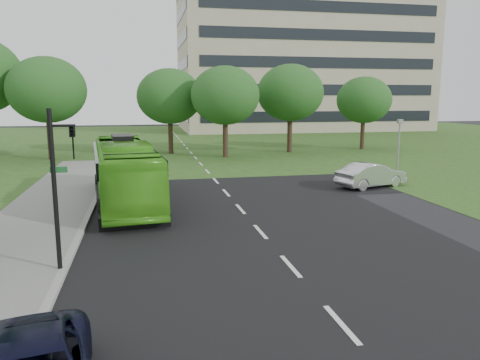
{
  "coord_description": "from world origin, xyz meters",
  "views": [
    {
      "loc": [
        -4.5,
        -15.75,
        5.39
      ],
      "look_at": [
        -0.18,
        5.2,
        1.6
      ],
      "focal_mm": 35.0,
      "sensor_mm": 36.0,
      "label": 1
    }
  ],
  "objects_px": {
    "camera_pole": "(399,140)",
    "tree_park_a": "(47,90)",
    "office_building": "(300,55)",
    "tree_park_b": "(170,96)",
    "tree_park_e": "(364,100)",
    "tree_park_c": "(225,96)",
    "sedan": "(371,175)",
    "tree_park_d": "(290,93)",
    "traffic_light": "(59,178)",
    "bus": "(125,173)"
  },
  "relations": [
    {
      "from": "office_building",
      "to": "tree_park_c",
      "type": "bearing_deg",
      "value": -118.1
    },
    {
      "from": "tree_park_c",
      "to": "sedan",
      "type": "height_order",
      "value": "tree_park_c"
    },
    {
      "from": "office_building",
      "to": "camera_pole",
      "type": "relative_size",
      "value": 10.15
    },
    {
      "from": "bus",
      "to": "traffic_light",
      "type": "height_order",
      "value": "traffic_light"
    },
    {
      "from": "tree_park_c",
      "to": "bus",
      "type": "relative_size",
      "value": 0.71
    },
    {
      "from": "bus",
      "to": "tree_park_d",
      "type": "bearing_deg",
      "value": 46.98
    },
    {
      "from": "tree_park_a",
      "to": "sedan",
      "type": "bearing_deg",
      "value": -39.38
    },
    {
      "from": "traffic_light",
      "to": "tree_park_e",
      "type": "bearing_deg",
      "value": 54.82
    },
    {
      "from": "tree_park_a",
      "to": "tree_park_b",
      "type": "bearing_deg",
      "value": 11.74
    },
    {
      "from": "office_building",
      "to": "tree_park_c",
      "type": "relative_size",
      "value": 4.91
    },
    {
      "from": "office_building",
      "to": "bus",
      "type": "relative_size",
      "value": 3.48
    },
    {
      "from": "office_building",
      "to": "sedan",
      "type": "distance_m",
      "value": 54.84
    },
    {
      "from": "office_building",
      "to": "tree_park_a",
      "type": "relative_size",
      "value": 4.53
    },
    {
      "from": "tree_park_e",
      "to": "bus",
      "type": "xyz_separation_m",
      "value": [
        -23.48,
        -21.21,
        -3.5
      ]
    },
    {
      "from": "tree_park_d",
      "to": "tree_park_b",
      "type": "bearing_deg",
      "value": 174.64
    },
    {
      "from": "sedan",
      "to": "traffic_light",
      "type": "relative_size",
      "value": 0.9
    },
    {
      "from": "tree_park_c",
      "to": "office_building",
      "type": "bearing_deg",
      "value": 61.9
    },
    {
      "from": "tree_park_b",
      "to": "tree_park_e",
      "type": "relative_size",
      "value": 1.08
    },
    {
      "from": "office_building",
      "to": "bus",
      "type": "distance_m",
      "value": 61.07
    },
    {
      "from": "tree_park_d",
      "to": "camera_pole",
      "type": "height_order",
      "value": "tree_park_d"
    },
    {
      "from": "tree_park_d",
      "to": "camera_pole",
      "type": "bearing_deg",
      "value": -80.72
    },
    {
      "from": "office_building",
      "to": "tree_park_a",
      "type": "bearing_deg",
      "value": -135.1
    },
    {
      "from": "tree_park_d",
      "to": "bus",
      "type": "height_order",
      "value": "tree_park_d"
    },
    {
      "from": "tree_park_e",
      "to": "sedan",
      "type": "xyz_separation_m",
      "value": [
        -9.05,
        -19.72,
        -4.35
      ]
    },
    {
      "from": "tree_park_c",
      "to": "traffic_light",
      "type": "relative_size",
      "value": 1.61
    },
    {
      "from": "camera_pole",
      "to": "bus",
      "type": "bearing_deg",
      "value": -161.07
    },
    {
      "from": "tree_park_b",
      "to": "tree_park_e",
      "type": "distance_m",
      "value": 19.94
    },
    {
      "from": "tree_park_a",
      "to": "tree_park_b",
      "type": "relative_size",
      "value": 1.09
    },
    {
      "from": "office_building",
      "to": "tree_park_e",
      "type": "bearing_deg",
      "value": -97.03
    },
    {
      "from": "office_building",
      "to": "camera_pole",
      "type": "bearing_deg",
      "value": -101.13
    },
    {
      "from": "tree_park_a",
      "to": "tree_park_e",
      "type": "relative_size",
      "value": 1.18
    },
    {
      "from": "bus",
      "to": "sedan",
      "type": "xyz_separation_m",
      "value": [
        14.43,
        1.49,
        -0.85
      ]
    },
    {
      "from": "camera_pole",
      "to": "tree_park_a",
      "type": "bearing_deg",
      "value": 154.54
    },
    {
      "from": "tree_park_d",
      "to": "traffic_light",
      "type": "relative_size",
      "value": 1.69
    },
    {
      "from": "tree_park_d",
      "to": "traffic_light",
      "type": "bearing_deg",
      "value": -119.34
    },
    {
      "from": "tree_park_e",
      "to": "camera_pole",
      "type": "relative_size",
      "value": 1.9
    },
    {
      "from": "tree_park_a",
      "to": "traffic_light",
      "type": "xyz_separation_m",
      "value": [
        5.47,
        -28.66,
        -3.03
      ]
    },
    {
      "from": "tree_park_b",
      "to": "tree_park_e",
      "type": "bearing_deg",
      "value": -0.22
    },
    {
      "from": "tree_park_e",
      "to": "sedan",
      "type": "height_order",
      "value": "tree_park_e"
    },
    {
      "from": "tree_park_b",
      "to": "traffic_light",
      "type": "relative_size",
      "value": 1.6
    },
    {
      "from": "tree_park_d",
      "to": "tree_park_e",
      "type": "distance_m",
      "value": 8.39
    },
    {
      "from": "bus",
      "to": "sedan",
      "type": "height_order",
      "value": "bus"
    },
    {
      "from": "tree_park_b",
      "to": "camera_pole",
      "type": "height_order",
      "value": "tree_park_b"
    },
    {
      "from": "tree_park_b",
      "to": "tree_park_d",
      "type": "relative_size",
      "value": 0.94
    },
    {
      "from": "tree_park_b",
      "to": "traffic_light",
      "type": "bearing_deg",
      "value": -99.35
    },
    {
      "from": "tree_park_a",
      "to": "tree_park_b",
      "type": "xyz_separation_m",
      "value": [
        10.55,
        2.19,
        -0.54
      ]
    },
    {
      "from": "tree_park_a",
      "to": "camera_pole",
      "type": "distance_m",
      "value": 29.09
    },
    {
      "from": "tree_park_d",
      "to": "bus",
      "type": "distance_m",
      "value": 25.62
    },
    {
      "from": "tree_park_a",
      "to": "bus",
      "type": "bearing_deg",
      "value": -69.83
    },
    {
      "from": "traffic_light",
      "to": "camera_pole",
      "type": "distance_m",
      "value": 23.79
    }
  ]
}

